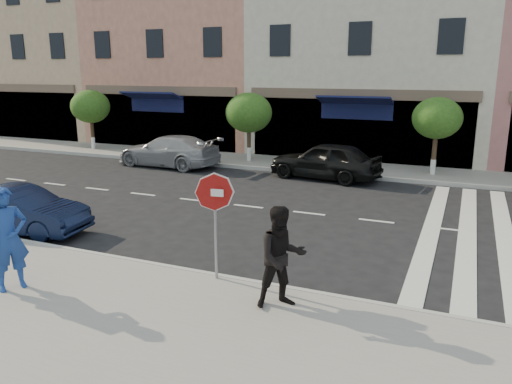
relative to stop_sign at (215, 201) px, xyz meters
name	(u,v)px	position (x,y,z in m)	size (l,w,h in m)	color
ground	(257,258)	(0.17, 1.67, -1.74)	(120.00, 120.00, 0.00)	black
sidewalk_near	(166,332)	(0.17, -2.08, -1.66)	(60.00, 4.50, 0.15)	gray
sidewalk_far	(358,169)	(0.17, 12.67, -1.66)	(60.00, 3.00, 0.15)	gray
building_west_far	(56,42)	(-21.83, 18.67, 4.26)	(12.00, 9.00, 12.00)	#D9B18B
building_west_mid	(198,20)	(-10.83, 18.67, 5.26)	(10.00, 9.00, 14.00)	tan
building_centre	(378,44)	(-0.33, 18.67, 3.76)	(11.00, 9.00, 11.00)	beige
street_tree_wa	(90,107)	(-13.83, 12.47, 0.60)	(2.00, 2.00, 3.05)	#473323
street_tree_wb	(249,113)	(-4.83, 12.47, 0.57)	(2.10, 2.10, 3.06)	#473323
street_tree_c	(437,119)	(3.17, 12.47, 0.62)	(1.90, 1.90, 3.04)	#473323
stop_sign	(215,201)	(0.00, 0.00, 0.00)	(0.76, 0.14, 2.15)	gray
photographer	(8,239)	(-3.33, -1.92, -0.60)	(0.72, 0.47, 1.98)	navy
walker	(282,257)	(1.60, -0.60, -0.68)	(0.88, 0.68, 1.81)	black
car_near_mid	(19,210)	(-6.30, 0.92, -1.13)	(1.29, 3.69, 1.22)	black
car_far_left	(168,151)	(-7.85, 10.45, -1.04)	(1.94, 4.77, 1.38)	#98979C
car_far_mid	(325,161)	(-0.73, 10.59, -1.00)	(1.74, 4.33, 1.48)	black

